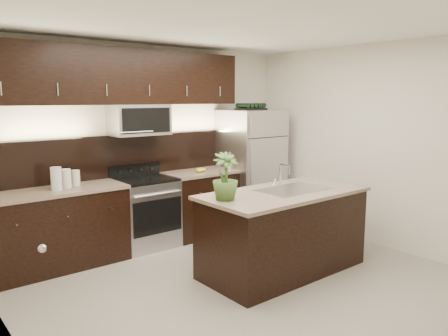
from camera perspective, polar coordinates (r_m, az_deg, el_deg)
name	(u,v)px	position (r m, az deg, el deg)	size (l,w,h in m)	color
ground	(243,282)	(4.93, 2.53, -14.60)	(4.50, 4.50, 0.00)	gray
room_walls	(239,127)	(4.42, 1.92, 5.41)	(4.52, 4.02, 2.71)	beige
counter_run	(132,215)	(5.86, -11.94, -6.03)	(3.51, 0.65, 0.94)	black
upper_fixtures	(124,86)	(5.81, -12.92, 10.44)	(3.49, 0.40, 1.66)	black
island	(283,231)	(5.10, 7.73, -8.17)	(1.96, 0.96, 0.94)	black
sink_faucet	(292,188)	(5.10, 8.92, -2.60)	(0.84, 0.50, 0.28)	silver
refrigerator	(250,168)	(6.87, 3.47, 0.04)	(0.87, 0.78, 1.80)	#B2B2B7
wine_rack	(251,107)	(6.78, 3.55, 7.99)	(0.45, 0.28, 0.10)	black
plant	(225,176)	(4.48, 0.17, -1.11)	(0.28, 0.28, 0.49)	#395923
canisters	(64,178)	(5.41, -20.19, -1.28)	(0.38, 0.22, 0.27)	silver
french_press	(230,160)	(6.59, 0.78, 1.03)	(0.11, 0.11, 0.32)	silver
bananas	(198,170)	(6.20, -3.43, -0.31)	(0.18, 0.14, 0.06)	yellow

